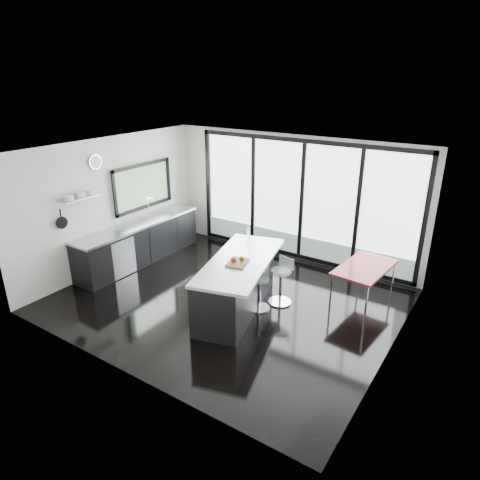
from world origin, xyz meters
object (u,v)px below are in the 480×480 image
Objects in this scene: island at (236,283)px; bar_stool_far at (280,286)px; red_table at (363,284)px; bar_stool_near at (259,293)px.

island is 0.85m from bar_stool_far.
red_table reaches higher than bar_stool_far.
island is 3.76× the size of bar_stool_far.
bar_stool_far is at bearing 45.84° from island.
red_table is (1.47, 1.30, 0.05)m from bar_stool_near.
bar_stool_near is 0.92× the size of bar_stool_far.
island is at bearing -140.63° from red_table.
island reaches higher than red_table.
bar_stool_near is at bearing 29.26° from island.
bar_stool_near is at bearing -138.50° from red_table.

